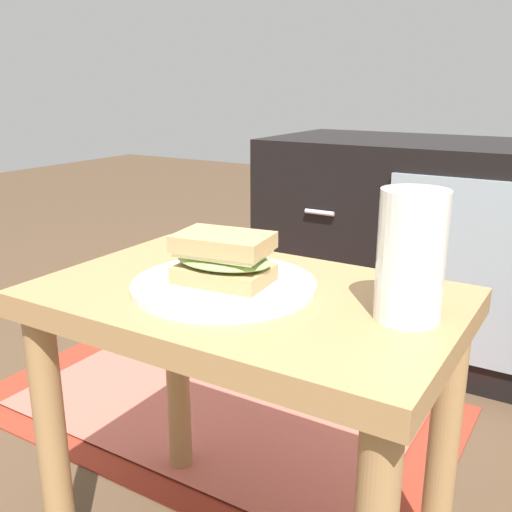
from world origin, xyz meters
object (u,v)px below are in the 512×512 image
object	(u,v)px
tv_cabinet	(443,250)
beer_glass	(411,258)
sandwich_front	(224,258)
plate	(224,285)

from	to	relation	value
tv_cabinet	beer_glass	size ratio (longest dim) A/B	6.26
sandwich_front	beer_glass	size ratio (longest dim) A/B	0.92
tv_cabinet	beer_glass	bearing A→B (deg)	-79.06
tv_cabinet	sandwich_front	xyz separation A→B (m)	(-0.06, -0.96, 0.21)
plate	sandwich_front	xyz separation A→B (m)	(0.00, 0.00, 0.04)
plate	beer_glass	xyz separation A→B (m)	(0.24, 0.03, 0.07)
sandwich_front	tv_cabinet	bearing A→B (deg)	86.34
sandwich_front	beer_glass	bearing A→B (deg)	6.09
plate	sandwich_front	size ratio (longest dim) A/B	1.77
tv_cabinet	beer_glass	xyz separation A→B (m)	(0.18, -0.93, 0.24)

